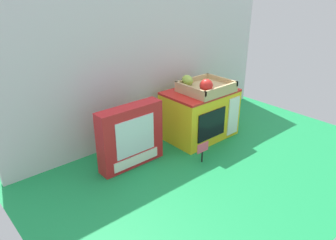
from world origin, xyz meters
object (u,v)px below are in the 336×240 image
loose_toy_apple (227,113)px  toy_microwave (200,114)px  cookie_set_box (131,137)px  food_groups_crate (204,87)px  price_sign (203,150)px

loose_toy_apple → toy_microwave: bearing=-171.1°
cookie_set_box → food_groups_crate: bearing=-2.6°
toy_microwave → cookie_set_box: size_ratio=1.17×
loose_toy_apple → cookie_set_box: bearing=-176.2°
toy_microwave → loose_toy_apple: (0.30, 0.05, -0.09)m
price_sign → cookie_set_box: bearing=142.3°
toy_microwave → price_sign: (-0.19, -0.20, -0.06)m
food_groups_crate → loose_toy_apple: (0.30, 0.07, -0.25)m
toy_microwave → loose_toy_apple: toy_microwave is taller
toy_microwave → price_sign: bearing=-132.6°
toy_microwave → price_sign: size_ratio=3.67×
cookie_set_box → loose_toy_apple: cookie_set_box is taller
toy_microwave → food_groups_crate: 0.16m
price_sign → toy_microwave: bearing=47.4°
cookie_set_box → loose_toy_apple: 0.75m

